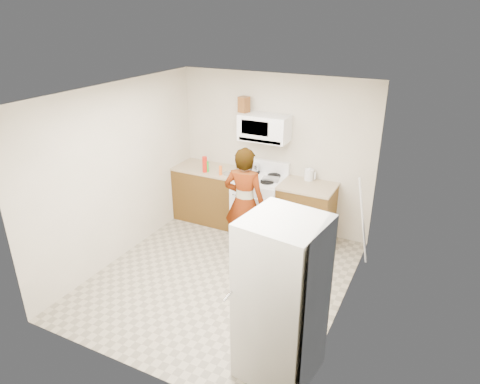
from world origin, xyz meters
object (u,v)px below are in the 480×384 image
Objects in this scene: fridge at (281,300)px; kettle at (309,175)px; gas_range at (260,203)px; saucepan at (252,167)px; person at (244,203)px; microwave at (265,128)px.

kettle is at bearing 110.94° from fridge.
saucepan is (-0.21, 0.15, 0.53)m from gas_range.
person is 0.99m from saucepan.
fridge is (1.39, -2.63, 0.36)m from gas_range.
fridge is 2.93m from kettle.
saucepan is at bearing 144.77° from gas_range.
gas_range reaches higher than saucepan.
person is 0.97× the size of fridge.
gas_range is at bearing -35.23° from saucepan.
saucepan is (-0.94, -0.07, -0.01)m from kettle.
kettle is (0.72, 0.22, 0.54)m from gas_range.
gas_range is at bearing 125.66° from fridge.
saucepan is at bearing 127.78° from fridge.
person reaches higher than saucepan.
fridge is at bearing 117.79° from person.
kettle is (-0.66, 2.85, 0.17)m from fridge.
fridge is at bearing -86.62° from kettle.
fridge is at bearing -62.19° from gas_range.
microwave is at bearing -90.79° from person.
person is (0.10, -0.77, 0.34)m from gas_range.
microwave reaches higher than gas_range.
gas_range is at bearing -172.51° from kettle.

